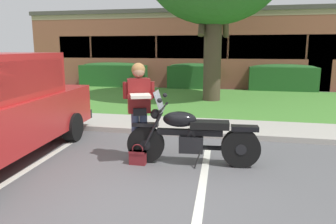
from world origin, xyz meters
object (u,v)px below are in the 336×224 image
Objects in this scene: motorcycle at (197,137)px; handbag at (138,156)px; rider_person at (139,104)px; hedge_left at (114,74)px; hedge_center_left at (194,76)px; brick_building at (231,49)px; hedge_center_right at (283,77)px.

motorcycle reaches higher than handbag.
hedge_left is (-4.57, 10.31, -0.36)m from rider_person.
brick_building reaches higher than hedge_center_left.
hedge_center_left is at bearing -0.00° from hedge_left.
rider_person is 0.71× the size of hedge_center_left.
hedge_center_left is at bearing 98.34° from motorcycle.
brick_building is (-2.50, 5.52, 1.26)m from hedge_center_right.
brick_building is (1.04, 16.02, 1.77)m from handbag.
handbag is (0.02, -0.19, -0.86)m from rider_person.
hedge_left is 0.16× the size of brick_building.
handbag is 0.11× the size of hedge_left.
hedge_center_left is at bearing 180.00° from hedge_center_right.
hedge_center_right is 0.14× the size of brick_building.
hedge_center_right is (8.12, -0.00, 0.00)m from hedge_left.
hedge_center_right is at bearing 70.97° from rider_person.
rider_person is 0.88m from handbag.
rider_person reaches higher than motorcycle.
hedge_center_right is (2.55, 10.28, 0.16)m from motorcycle.
hedge_center_left is (-0.52, 10.50, 0.51)m from handbag.
rider_person is at bearing -109.03° from hedge_center_right.
rider_person is 15.89m from brick_building.
rider_person reaches higher than hedge_center_right.
rider_person is 10.32m from hedge_center_left.
hedge_left is 1.14× the size of hedge_center_right.
motorcycle is at bearing -103.96° from hedge_center_right.
handbag is at bearing -84.26° from rider_person.
hedge_center_left is 5.88m from brick_building.
motorcycle reaches higher than hedge_center_left.
hedge_center_left is at bearing -105.82° from brick_building.
hedge_center_left is 0.81× the size of hedge_center_right.
handbag is at bearing -87.14° from hedge_center_left.
brick_building is (1.57, 5.52, 1.26)m from hedge_center_left.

